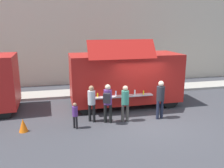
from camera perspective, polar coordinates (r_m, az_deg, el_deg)
ground_plane at (r=10.83m, az=9.10°, el=-8.98°), size 60.00×60.00×0.00m
curb_strip at (r=14.93m, az=-14.70°, el=-2.53°), size 28.00×1.60×0.15m
building_behind at (r=18.28m, az=-12.12°, el=16.92°), size 32.00×2.40×10.49m
food_truck_main at (r=12.49m, az=3.22°, el=1.60°), size 5.75×2.98×3.58m
traffic_cone_orange at (r=10.28m, az=-20.78°, el=-9.35°), size 0.36×0.36×0.55m
trash_bin at (r=16.35m, az=14.83°, el=0.21°), size 0.60×0.60×0.89m
customer_front_ordering at (r=10.39m, az=3.22°, el=-3.99°), size 0.35×0.34×1.66m
customer_mid_with_backpack at (r=10.18m, az=-1.06°, el=-3.87°), size 0.45×0.57×1.75m
customer_rear_waiting at (r=10.38m, az=-4.98°, el=-4.00°), size 0.34×0.34×1.67m
customer_extra_browsing at (r=10.90m, az=11.68°, el=-2.97°), size 0.37×0.36×1.79m
child_near_queue at (r=9.88m, az=-8.98°, el=-7.04°), size 0.23×0.23×1.13m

